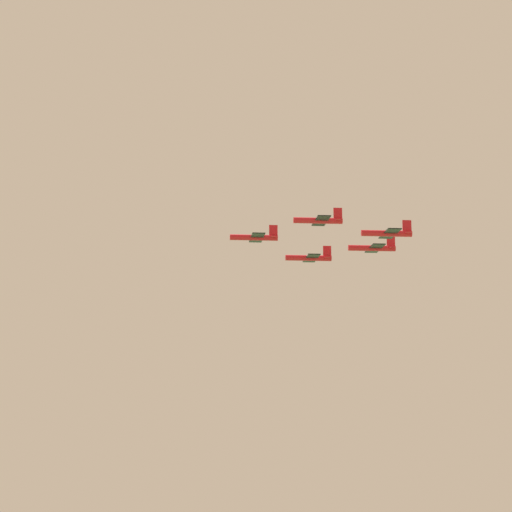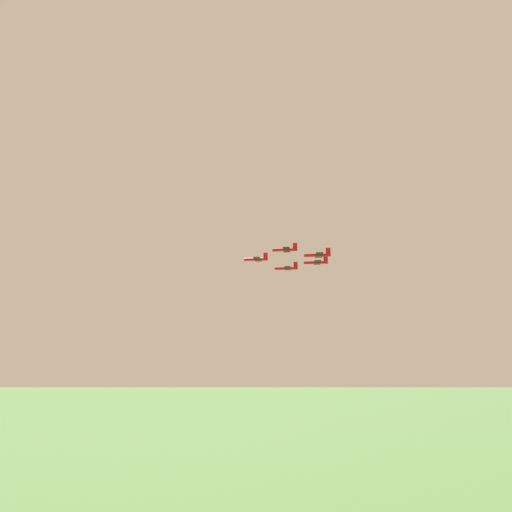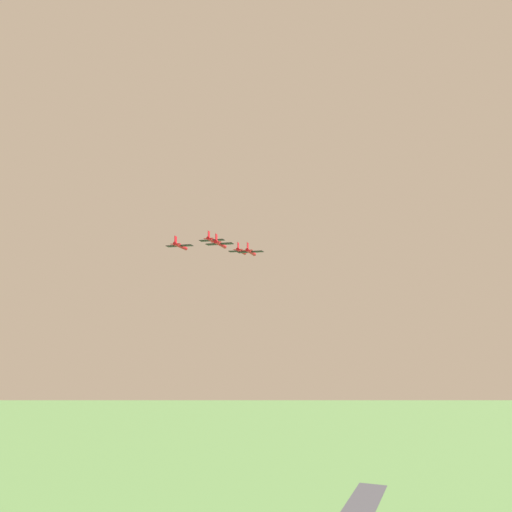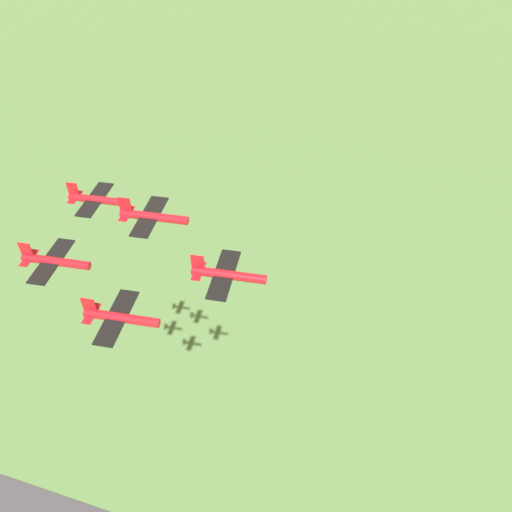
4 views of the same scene
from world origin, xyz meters
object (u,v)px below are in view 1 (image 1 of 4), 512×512
(jet_1, at_px, (320,220))
(jet_3, at_px, (389,233))
(jet_4, at_px, (374,248))
(jet_2, at_px, (310,258))
(jet_0, at_px, (256,237))

(jet_1, bearing_deg, jet_3, -120.47)
(jet_4, bearing_deg, jet_1, 120.47)
(jet_3, height_order, jet_4, jet_3)
(jet_2, bearing_deg, jet_1, 180.00)
(jet_0, height_order, jet_4, jet_0)
(jet_0, height_order, jet_1, jet_1)
(jet_1, bearing_deg, jet_4, -59.53)
(jet_2, relative_size, jet_3, 1.00)
(jet_1, height_order, jet_4, jet_1)
(jet_0, xyz_separation_m, jet_1, (6.70, -11.76, 2.06))
(jet_3, xyz_separation_m, jet_4, (6.83, 11.90, -0.07))
(jet_0, distance_m, jet_4, 23.39)
(jet_0, bearing_deg, jet_4, -90.00)
(jet_1, bearing_deg, jet_0, 59.53)
(jet_0, height_order, jet_2, jet_0)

